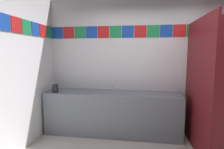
# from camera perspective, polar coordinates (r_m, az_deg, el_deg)

# --- Properties ---
(wall_back) EXTENTS (4.24, 0.09, 2.74)m
(wall_back) POSITION_cam_1_polar(r_m,az_deg,el_deg) (3.82, 12.39, 3.26)
(wall_back) COLOR silver
(wall_back) RESTS_ON ground_plane
(vanity_counter) EXTENTS (2.60, 0.59, 0.83)m
(vanity_counter) POSITION_cam_1_polar(r_m,az_deg,el_deg) (3.70, 0.12, -11.80)
(vanity_counter) COLOR slate
(vanity_counter) RESTS_ON ground_plane
(faucet_center) EXTENTS (0.04, 0.10, 0.14)m
(faucet_center) POSITION_cam_1_polar(r_m,az_deg,el_deg) (3.67, 0.33, -4.49)
(faucet_center) COLOR silver
(faucet_center) RESTS_ON vanity_counter
(soap_dispenser) EXTENTS (0.09, 0.09, 0.16)m
(soap_dispenser) POSITION_cam_1_polar(r_m,az_deg,el_deg) (3.74, -17.27, -4.17)
(soap_dispenser) COLOR black
(soap_dispenser) RESTS_ON vanity_counter
(stall_divider) EXTENTS (0.92, 1.37, 2.14)m
(stall_divider) POSITION_cam_1_polar(r_m,az_deg,el_deg) (3.07, 29.45, -4.02)
(stall_divider) COLOR maroon
(stall_divider) RESTS_ON ground_plane
(toilet) EXTENTS (0.39, 0.49, 0.74)m
(toilet) POSITION_cam_1_polar(r_m,az_deg,el_deg) (3.79, 31.08, -14.17)
(toilet) COLOR white
(toilet) RESTS_ON ground_plane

